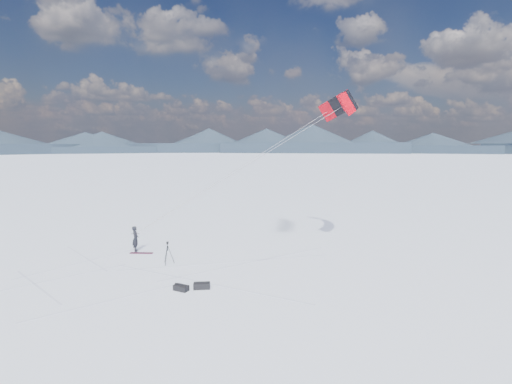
# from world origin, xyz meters

# --- Properties ---
(ground) EXTENTS (1800.00, 1800.00, 0.00)m
(ground) POSITION_xyz_m (0.00, 0.00, 0.00)
(ground) COLOR white
(horizon_hills) EXTENTS (704.84, 706.81, 9.94)m
(horizon_hills) POSITION_xyz_m (-0.00, 0.00, 4.31)
(horizon_hills) COLOR black
(horizon_hills) RESTS_ON ground
(snow_tracks) EXTENTS (17.62, 14.39, 0.01)m
(snow_tracks) POSITION_xyz_m (-0.41, -0.64, 0.00)
(snow_tracks) COLOR silver
(snow_tracks) RESTS_ON ground
(snowkiter) EXTENTS (0.62, 0.73, 1.72)m
(snowkiter) POSITION_xyz_m (-2.11, 4.51, 0.00)
(snowkiter) COLOR black
(snowkiter) RESTS_ON ground
(snowboard) EXTENTS (1.51, 0.34, 0.04)m
(snowboard) POSITION_xyz_m (-1.56, 4.06, 0.02)
(snowboard) COLOR maroon
(snowboard) RESTS_ON ground
(tripod) EXTENTS (0.68, 0.64, 1.36)m
(tripod) POSITION_xyz_m (0.84, 2.08, 0.88)
(tripod) COLOR black
(tripod) RESTS_ON ground
(gear_bag_a) EXTENTS (0.86, 0.51, 0.36)m
(gear_bag_a) POSITION_xyz_m (3.70, -1.62, 0.16)
(gear_bag_a) COLOR black
(gear_bag_a) RESTS_ON ground
(gear_bag_b) EXTENTS (0.82, 0.61, 0.34)m
(gear_bag_b) POSITION_xyz_m (2.74, -1.93, 0.15)
(gear_bag_b) COLOR black
(gear_bag_b) RESTS_ON ground
(power_kite) EXTENTS (14.80, 5.88, 9.41)m
(power_kite) POSITION_xyz_m (11.48, 5.81, 9.70)
(power_kite) COLOR red
(power_kite) RESTS_ON ground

